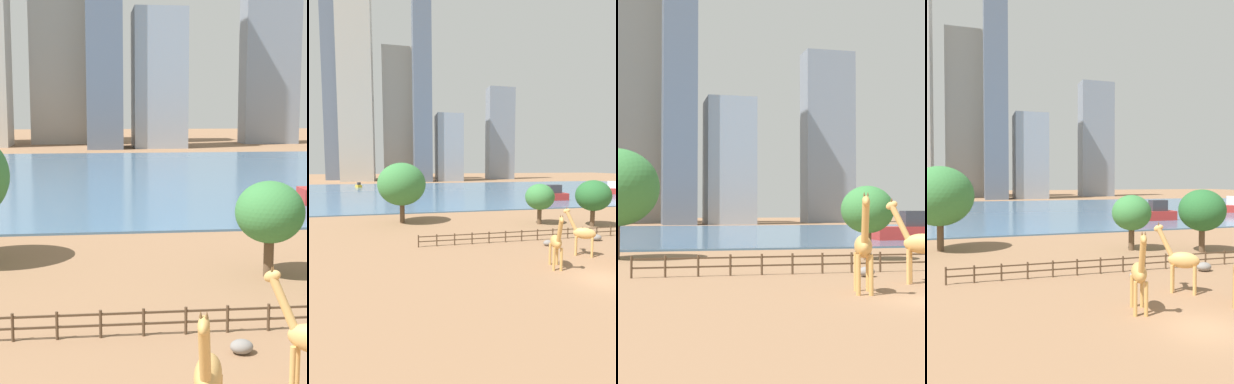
% 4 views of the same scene
% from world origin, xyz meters
% --- Properties ---
extents(ground_plane, '(400.00, 400.00, 0.00)m').
position_xyz_m(ground_plane, '(0.00, 80.00, 0.00)').
color(ground_plane, '#8C6647').
extents(harbor_water, '(180.00, 86.00, 0.20)m').
position_xyz_m(harbor_water, '(0.00, 77.00, 0.10)').
color(harbor_water, '#476B8C').
rests_on(harbor_water, ground).
extents(giraffe_young, '(1.45, 3.09, 4.83)m').
position_xyz_m(giraffe_young, '(-2.16, 3.02, 2.26)').
color(giraffe_young, tan).
rests_on(giraffe_young, ground).
extents(boulder_by_pole, '(0.99, 0.82, 0.61)m').
position_xyz_m(boulder_by_pole, '(0.68, 9.62, 0.31)').
color(boulder_by_pole, gray).
rests_on(boulder_by_pole, ground).
extents(enclosure_fence, '(26.12, 0.14, 1.30)m').
position_xyz_m(enclosure_fence, '(-0.16, 12.00, 0.76)').
color(enclosure_fence, '#4C3826').
rests_on(enclosure_fence, ground).
extents(tree_left_large, '(4.22, 4.22, 5.93)m').
position_xyz_m(tree_left_large, '(5.29, 20.72, 4.00)').
color(tree_left_large, brown).
rests_on(tree_left_large, ground).
extents(skyline_tower_glass, '(13.63, 13.87, 35.47)m').
position_xyz_m(skyline_tower_glass, '(12.98, 142.17, 17.74)').
color(skyline_tower_glass, '#939EAD').
rests_on(skyline_tower_glass, ground).
extents(skyline_block_left, '(17.81, 12.56, 74.57)m').
position_xyz_m(skyline_block_left, '(-12.90, 162.57, 37.29)').
color(skyline_block_left, '#ADA89E').
rests_on(skyline_block_left, ground).
extents(skyline_tower_short, '(15.92, 9.00, 54.64)m').
position_xyz_m(skyline_tower_short, '(47.16, 156.22, 27.32)').
color(skyline_tower_short, gray).
rests_on(skyline_tower_short, ground).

